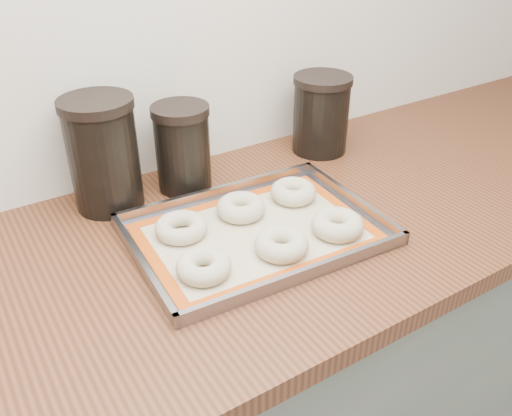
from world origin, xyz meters
TOP-DOWN VIEW (x-y plane):
  - cabinet at (0.00, 1.68)m, footprint 3.00×0.65m
  - countertop at (0.00, 1.68)m, footprint 3.06×0.68m
  - baking_tray at (-0.11, 1.65)m, footprint 0.48×0.36m
  - baking_mat at (-0.11, 1.65)m, footprint 0.44×0.31m
  - bagel_front_left at (-0.25, 1.59)m, footprint 0.12×0.12m
  - bagel_front_mid at (-0.10, 1.58)m, footprint 0.10×0.10m
  - bagel_front_right at (0.02, 1.57)m, footprint 0.12×0.12m
  - bagel_back_left at (-0.23, 1.72)m, footprint 0.12×0.12m
  - bagel_back_mid at (-0.10, 1.72)m, footprint 0.11×0.11m
  - bagel_back_right at (0.03, 1.72)m, footprint 0.10×0.10m
  - canister_left at (-0.30, 1.91)m, footprint 0.14×0.14m
  - canister_mid at (-0.14, 1.89)m, footprint 0.12×0.12m
  - canister_right at (0.23, 1.89)m, footprint 0.14×0.14m

SIDE VIEW (x-z plane):
  - cabinet at x=0.00m, z-range 0.00..0.86m
  - countertop at x=0.00m, z-range 0.86..0.90m
  - baking_mat at x=-0.11m, z-range 0.90..0.91m
  - baking_tray at x=-0.11m, z-range 0.89..0.92m
  - bagel_back_left at x=-0.23m, z-range 0.90..0.94m
  - bagel_front_left at x=-0.25m, z-range 0.90..0.94m
  - bagel_back_right at x=0.03m, z-range 0.90..0.94m
  - bagel_back_mid at x=-0.10m, z-range 0.90..0.94m
  - bagel_front_mid at x=-0.10m, z-range 0.90..0.94m
  - bagel_front_right at x=0.02m, z-range 0.90..0.94m
  - canister_mid at x=-0.14m, z-range 0.90..1.09m
  - canister_right at x=0.23m, z-range 0.90..1.09m
  - canister_left at x=-0.30m, z-range 0.90..1.13m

